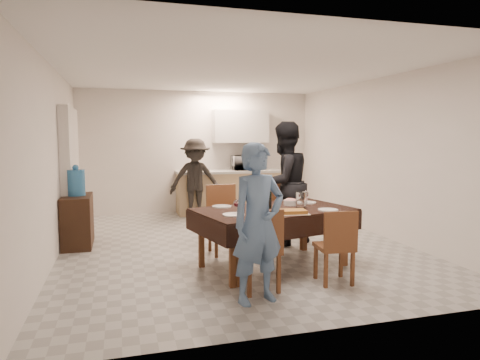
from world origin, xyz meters
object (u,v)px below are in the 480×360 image
object	(u,v)px
microwave	(246,163)
dining_table	(274,211)
person_near	(258,223)
person_kitchen	(195,179)
person_far	(284,183)
console	(78,221)
wine_bottle	(269,196)
water_jug	(76,183)
savoury_tart	(293,212)
water_pitcher	(301,200)

from	to	relation	value
microwave	dining_table	bearing A→B (deg)	78.64
person_near	person_kitchen	world-z (taller)	person_kitchen
person_near	microwave	bearing A→B (deg)	60.14
person_far	microwave	bearing A→B (deg)	-114.86
console	wine_bottle	xyz separation A→B (m)	(2.43, -1.70, 0.51)
water_jug	savoury_tart	xyz separation A→B (m)	(2.58, -2.13, -0.20)
wine_bottle	person_far	distance (m)	1.17
person_kitchen	water_jug	bearing A→B (deg)	-141.27
person_far	wine_bottle	bearing A→B (deg)	38.78
wine_bottle	water_pitcher	distance (m)	0.42
water_pitcher	person_near	bearing A→B (deg)	-131.99
console	person_near	world-z (taller)	person_near
wine_bottle	dining_table	bearing A→B (deg)	-45.00
water_jug	water_pitcher	world-z (taller)	water_jug
water_jug	person_kitchen	xyz separation A→B (m)	(2.08, 1.67, -0.16)
dining_table	water_pitcher	size ratio (longest dim) A/B	10.25
microwave	person_near	world-z (taller)	person_near
wine_bottle	water_jug	bearing A→B (deg)	145.12
dining_table	savoury_tart	world-z (taller)	savoury_tart
water_jug	person_kitchen	size ratio (longest dim) A/B	0.24
console	person_far	xyz separation A→B (m)	(3.03, -0.70, 0.55)
microwave	water_pitcher	bearing A→B (deg)	83.78
microwave	console	bearing A→B (deg)	33.01
person_near	wine_bottle	bearing A→B (deg)	50.80
water_jug	microwave	world-z (taller)	microwave
microwave	person_kitchen	world-z (taller)	person_kitchen
water_pitcher	person_kitchen	size ratio (longest dim) A/B	0.13
savoury_tart	microwave	world-z (taller)	microwave
console	savoury_tart	bearing A→B (deg)	-39.46
water_jug	wine_bottle	bearing A→B (deg)	-34.88
dining_table	person_kitchen	distance (m)	3.44
console	person_near	distance (m)	3.43
savoury_tart	microwave	bearing A→B (deg)	80.94
wine_bottle	person_kitchen	xyz separation A→B (m)	(-0.35, 3.37, -0.10)
console	wine_bottle	size ratio (longest dim) A/B	2.74
savoury_tart	water_jug	bearing A→B (deg)	140.54
person_near	savoury_tart	bearing A→B (deg)	31.11
water_jug	person_near	size ratio (longest dim) A/B	0.24
person_near	water_pitcher	bearing A→B (deg)	33.26
microwave	wine_bottle	bearing A→B (deg)	77.77
dining_table	savoury_tart	size ratio (longest dim) A/B	5.83
savoury_tart	microwave	xyz separation A→B (m)	(0.68, 4.25, 0.30)
wine_bottle	person_near	xyz separation A→B (m)	(-0.50, -1.10, -0.10)
water_jug	wine_bottle	world-z (taller)	water_jug
dining_table	console	world-z (taller)	console
wine_bottle	person_kitchen	size ratio (longest dim) A/B	0.19
savoury_tart	person_near	bearing A→B (deg)	-134.13
dining_table	water_pitcher	world-z (taller)	water_pitcher
console	person_far	size ratio (longest dim) A/B	0.44
water_jug	person_kitchen	bearing A→B (deg)	38.73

